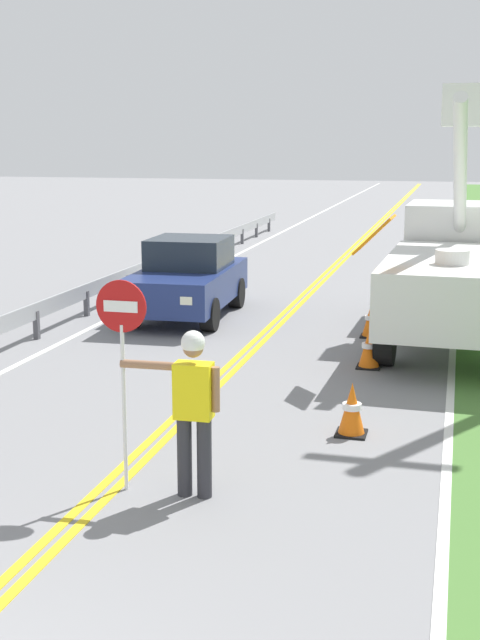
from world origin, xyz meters
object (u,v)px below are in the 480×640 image
object	(u,v)px
traffic_cone_lead	(352,410)
stop_sign_paddle	(122,338)
oncoming_sedan_nearest	(188,279)
utility_bucket_truck	(456,266)
traffic_cone_tail	(371,320)
traffic_cone_mid	(369,348)
flagger_worker	(193,403)

from	to	relation	value
traffic_cone_lead	stop_sign_paddle	bearing A→B (deg)	-132.24
oncoming_sedan_nearest	utility_bucket_truck	bearing A→B (deg)	-5.37
oncoming_sedan_nearest	traffic_cone_tail	world-z (taller)	oncoming_sedan_nearest
traffic_cone_tail	traffic_cone_lead	bearing A→B (deg)	-86.64
utility_bucket_truck	oncoming_sedan_nearest	size ratio (longest dim) A/B	1.64
traffic_cone_mid	traffic_cone_tail	size ratio (longest dim) A/B	1.00
traffic_cone_lead	oncoming_sedan_nearest	bearing A→B (deg)	123.27
utility_bucket_truck	traffic_cone_mid	bearing A→B (deg)	-115.77
utility_bucket_truck	flagger_worker	bearing A→B (deg)	-106.98
stop_sign_paddle	traffic_cone_tail	bearing A→B (deg)	77.25
traffic_cone_mid	flagger_worker	bearing A→B (deg)	-102.38
stop_sign_paddle	oncoming_sedan_nearest	xyz separation A→B (m)	(-2.24, 9.11, -0.88)
flagger_worker	traffic_cone_tail	size ratio (longest dim) A/B	2.61
flagger_worker	traffic_cone_tail	distance (m)	8.18
utility_bucket_truck	traffic_cone_mid	distance (m)	3.27
utility_bucket_truck	traffic_cone_mid	size ratio (longest dim) A/B	9.81
stop_sign_paddle	traffic_cone_lead	bearing A→B (deg)	47.76
utility_bucket_truck	traffic_cone_mid	xyz separation A→B (m)	(-1.35, -2.79, -1.06)
flagger_worker	traffic_cone_mid	bearing A→B (deg)	77.62
traffic_cone_mid	utility_bucket_truck	bearing A→B (deg)	64.23
stop_sign_paddle	traffic_cone_lead	distance (m)	3.51
oncoming_sedan_nearest	traffic_cone_tail	bearing A→B (deg)	-13.87
utility_bucket_truck	stop_sign_paddle	bearing A→B (deg)	-111.51
traffic_cone_lead	utility_bucket_truck	bearing A→B (deg)	78.92
traffic_cone_lead	traffic_cone_mid	xyz separation A→B (m)	(-0.13, 3.40, 0.00)
utility_bucket_truck	traffic_cone_lead	bearing A→B (deg)	-101.08
traffic_cone_lead	traffic_cone_tail	xyz separation A→B (m)	(-0.34, 5.72, 0.00)
stop_sign_paddle	traffic_cone_lead	world-z (taller)	stop_sign_paddle
oncoming_sedan_nearest	traffic_cone_lead	world-z (taller)	oncoming_sedan_nearest
oncoming_sedan_nearest	traffic_cone_lead	bearing A→B (deg)	-56.73
stop_sign_paddle	utility_bucket_truck	xyz separation A→B (m)	(3.38, 8.58, -0.32)
traffic_cone_mid	traffic_cone_tail	xyz separation A→B (m)	(-0.20, 2.31, 0.00)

